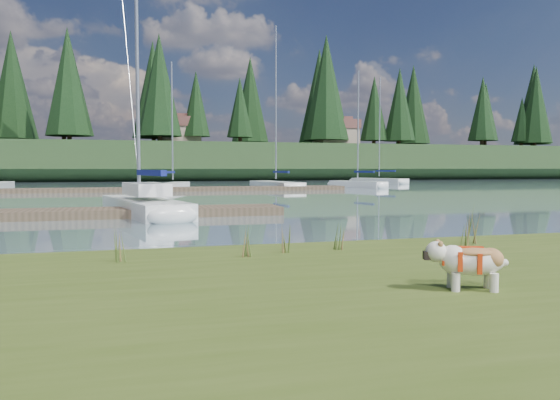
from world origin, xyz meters
name	(u,v)px	position (x,y,z in m)	size (l,w,h in m)	color
ground	(148,192)	(0.00, 30.00, 0.00)	(200.00, 200.00, 0.00)	gray
bank	(288,328)	(0.00, -6.00, 0.17)	(60.00, 9.00, 0.35)	#3E4F1A
ridge	(137,163)	(0.00, 73.00, 2.50)	(200.00, 20.00, 5.00)	black
bulldog	(470,260)	(2.22, -5.69, 0.69)	(0.92, 0.57, 0.54)	silver
sailboat_main	(140,202)	(-1.02, 10.47, 0.42)	(3.36, 8.55, 12.12)	white
dock_near	(51,214)	(-4.00, 9.00, 0.15)	(16.00, 2.00, 0.30)	#4C3D2C
dock_far	(176,189)	(2.00, 30.00, 0.15)	(26.00, 2.20, 0.30)	#4C3D2C
sailboat_bg_2	(175,185)	(2.22, 33.53, 0.33)	(3.47, 6.73, 10.17)	white
sailboat_bg_3	(272,184)	(10.72, 34.93, 0.32)	(2.88, 9.69, 13.85)	white
sailboat_bg_4	(353,184)	(18.07, 34.42, 0.33)	(3.57, 7.06, 10.42)	white
sailboat_bg_5	(374,180)	(25.80, 46.21, 0.32)	(4.31, 8.52, 12.01)	white
weed_0	(246,240)	(0.29, -2.76, 0.61)	(0.17, 0.14, 0.63)	#475B23
weed_1	(284,240)	(0.95, -2.60, 0.56)	(0.17, 0.14, 0.49)	#475B23
weed_2	(468,233)	(4.18, -2.81, 0.59)	(0.17, 0.14, 0.58)	#475B23
weed_3	(122,246)	(-1.56, -2.73, 0.58)	(0.17, 0.14, 0.56)	#475B23
weed_4	(341,238)	(1.96, -2.53, 0.55)	(0.17, 0.14, 0.48)	#475B23
weed_5	(473,227)	(4.56, -2.43, 0.64)	(0.17, 0.14, 0.70)	#475B23
mud_lip	(216,263)	(0.00, -1.60, 0.07)	(60.00, 0.50, 0.14)	#33281C
conifer_3	(63,97)	(-10.00, 72.00, 11.74)	(4.84, 4.84, 12.25)	#382619
conifer_4	(160,85)	(3.00, 66.00, 13.09)	(6.16, 6.16, 15.10)	#382619
conifer_5	(240,107)	(15.00, 70.00, 10.83)	(3.96, 3.96, 10.35)	#382619
conifer_6	(326,88)	(28.00, 68.00, 13.99)	(7.04, 7.04, 17.00)	#382619
conifer_7	(399,105)	(42.00, 71.00, 12.19)	(5.28, 5.28, 13.20)	#382619
conifer_8	(482,108)	(55.00, 67.00, 11.51)	(4.62, 4.62, 11.77)	#382619
conifer_9	(536,105)	(68.00, 70.00, 12.87)	(5.94, 5.94, 14.62)	#382619
house_1	(179,130)	(6.00, 71.00, 7.31)	(6.30, 5.30, 4.65)	gray
house_2	(336,132)	(30.00, 69.00, 7.31)	(6.30, 5.30, 4.65)	gray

